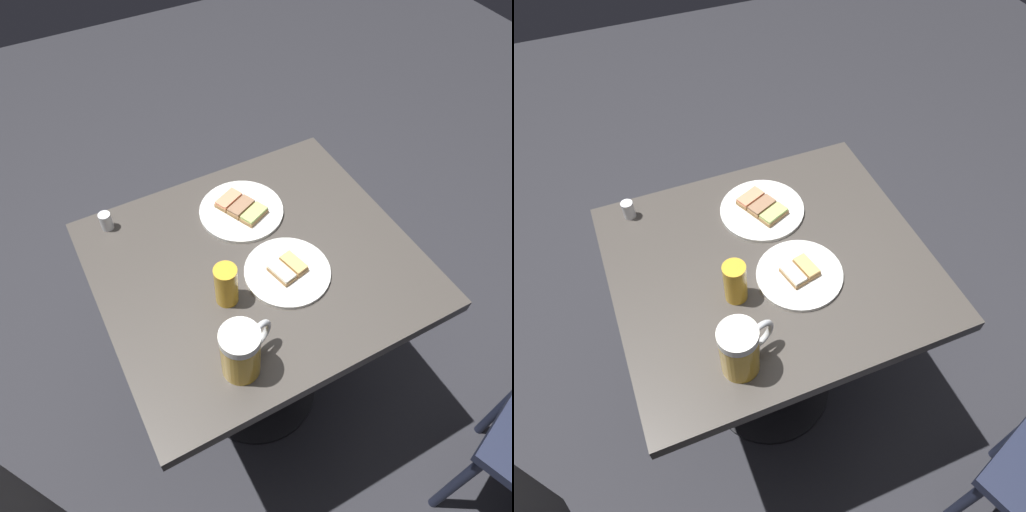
# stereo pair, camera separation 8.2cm
# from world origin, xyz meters

# --- Properties ---
(ground_plane) EXTENTS (6.00, 6.00, 0.00)m
(ground_plane) POSITION_xyz_m (0.00, 0.00, 0.00)
(ground_plane) COLOR #28282D
(cafe_table) EXTENTS (0.79, 0.71, 0.76)m
(cafe_table) POSITION_xyz_m (0.00, 0.00, 0.60)
(cafe_table) COLOR black
(cafe_table) RESTS_ON ground_plane
(plate_near) EXTENTS (0.23, 0.23, 0.03)m
(plate_near) POSITION_xyz_m (-0.05, -0.17, 0.77)
(plate_near) COLOR white
(plate_near) RESTS_ON cafe_table
(plate_far) EXTENTS (0.22, 0.22, 0.03)m
(plate_far) POSITION_xyz_m (-0.05, 0.07, 0.77)
(plate_far) COLOR white
(plate_far) RESTS_ON cafe_table
(beer_mug) EXTENTS (0.13, 0.09, 0.14)m
(beer_mug) POSITION_xyz_m (0.16, 0.24, 0.83)
(beer_mug) COLOR gold
(beer_mug) RESTS_ON cafe_table
(beer_glass_small) EXTENTS (0.06, 0.06, 0.11)m
(beer_glass_small) POSITION_xyz_m (0.11, 0.07, 0.82)
(beer_glass_small) COLOR gold
(beer_glass_small) RESTS_ON cafe_table
(salt_shaker) EXTENTS (0.03, 0.03, 0.05)m
(salt_shaker) POSITION_xyz_m (0.30, -0.29, 0.79)
(salt_shaker) COLOR silver
(salt_shaker) RESTS_ON cafe_table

